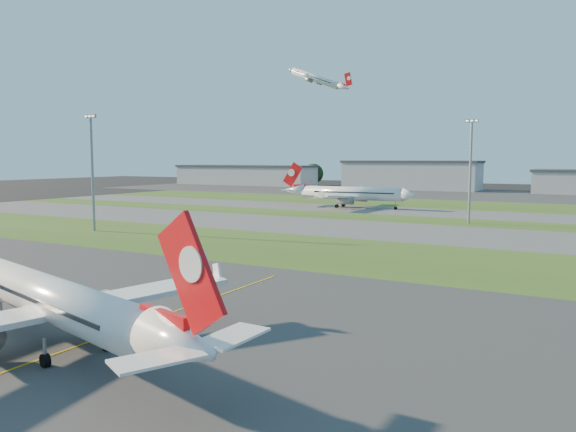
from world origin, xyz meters
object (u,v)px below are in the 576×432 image
Objects in this scene: airliner_taxiing at (350,194)px; light_mast_centre at (470,164)px; light_mast_west at (92,165)px; airliner_parked at (58,303)px.

light_mast_centre reaches higher than airliner_taxiing.
light_mast_west is 1.00× the size of light_mast_centre.
airliner_taxiing is 52.54m from light_mast_centre.
light_mast_west is at bearing -141.34° from light_mast_centre.
light_mast_west reaches higher than airliner_parked.
airliner_parked is at bearing -95.41° from light_mast_centre.
light_mast_centre is (10.66, 112.52, 10.75)m from airliner_parked.
light_mast_west is 89.64m from light_mast_centre.
light_mast_west and light_mast_centre have the same top height.
airliner_taxiing is 1.66× the size of light_mast_centre.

